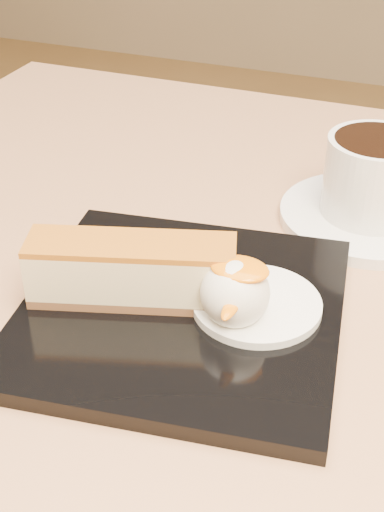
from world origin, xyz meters
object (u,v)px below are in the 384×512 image
at_px(table, 204,429).
at_px(coffee_cup, 376,176).
at_px(saucer, 367,216).
at_px(cheesecake, 132,271).
at_px(ice_cream_scoop, 235,293).
at_px(dessert_plate, 182,311).

bearing_deg(table, coffee_cup, 54.38).
distance_m(table, saucer, 0.23).
height_order(cheesecake, ice_cream_scoop, same).
xyz_separation_m(table, dessert_plate, (-0.00, -0.04, 0.16)).
height_order(table, saucer, saucer).
relative_size(dessert_plate, coffee_cup, 2.02).
distance_m(ice_cream_scoop, saucer, 0.20).
bearing_deg(dessert_plate, table, 85.96).
bearing_deg(coffee_cup, cheesecake, -111.46).
distance_m(dessert_plate, cheesecake, 0.05).
height_order(dessert_plate, ice_cream_scoop, ice_cream_scoop).
xyz_separation_m(dessert_plate, ice_cream_scoop, (0.04, -0.01, 0.03)).
xyz_separation_m(ice_cream_scoop, coffee_cup, (0.06, 0.19, 0.01)).
bearing_deg(cheesecake, table, 34.33).
relative_size(table, cheesecake, 5.41).
bearing_deg(saucer, ice_cream_scoop, -107.82).
relative_size(dessert_plate, ice_cream_scoop, 4.72).
relative_size(table, dessert_plate, 3.64).
bearing_deg(ice_cream_scoop, saucer, 72.18).
bearing_deg(dessert_plate, coffee_cup, 60.55).
distance_m(ice_cream_scoop, coffee_cup, 0.20).
bearing_deg(table, cheesecake, -128.76).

